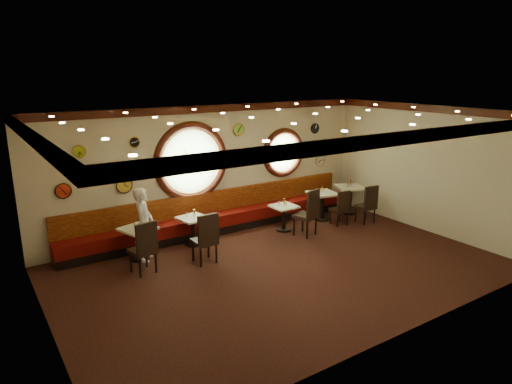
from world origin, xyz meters
name	(u,v)px	position (x,y,z in m)	size (l,w,h in m)	color
floor	(283,268)	(0.00, 0.00, 0.00)	(9.00, 6.00, 0.00)	black
ceiling	(285,114)	(0.00, 0.00, 3.20)	(9.00, 6.00, 0.02)	gold
wall_back	(213,169)	(0.00, 3.00, 1.60)	(9.00, 0.02, 3.20)	beige
wall_front	(406,240)	(0.00, -3.00, 1.60)	(9.00, 0.02, 3.20)	beige
wall_left	(40,239)	(-4.50, 0.00, 1.60)	(0.02, 6.00, 3.20)	beige
wall_right	(426,169)	(4.50, 0.00, 1.60)	(0.02, 6.00, 3.20)	beige
molding_back	(212,109)	(0.00, 2.95, 3.11)	(9.00, 0.10, 0.18)	#361109
molding_front	(412,137)	(0.00, -2.95, 3.11)	(9.00, 0.10, 0.18)	#361109
molding_left	(31,137)	(-4.45, 0.00, 3.11)	(0.10, 6.00, 0.18)	#361109
molding_right	(431,109)	(4.45, 0.00, 3.11)	(0.10, 6.00, 0.18)	#361109
banquette_base	(220,228)	(0.00, 2.72, 0.10)	(8.00, 0.55, 0.20)	black
banquette_seat	(219,218)	(0.00, 2.72, 0.35)	(8.00, 0.55, 0.30)	#5A0907
banquette_back	(215,201)	(0.00, 2.94, 0.75)	(8.00, 0.10, 0.55)	#610A07
porthole_left_glass	(191,162)	(-0.60, 3.00, 1.85)	(1.66, 1.66, 0.02)	#9ECB79
porthole_left_frame	(191,162)	(-0.60, 2.98, 1.85)	(1.98, 1.98, 0.18)	#361109
porthole_left_ring	(192,162)	(-0.60, 2.95, 1.85)	(1.61, 1.61, 0.03)	gold
porthole_right_glass	(283,153)	(2.20, 3.00, 1.80)	(1.10, 1.10, 0.02)	#9ECB79
porthole_right_frame	(283,153)	(2.20, 2.98, 1.80)	(1.38, 1.38, 0.18)	#361109
porthole_right_ring	(284,153)	(2.20, 2.95, 1.80)	(1.09, 1.09, 0.03)	gold
wall_clock_0	(315,128)	(3.30, 2.96, 2.40)	(0.28, 0.28, 0.03)	black
wall_clock_1	(258,150)	(1.35, 2.96, 1.95)	(0.22, 0.22, 0.03)	#E7CF4D
wall_clock_2	(79,152)	(-3.20, 2.96, 2.35)	(0.26, 0.26, 0.03)	#A0B925
wall_clock_3	(63,191)	(-3.60, 2.96, 1.55)	(0.32, 0.32, 0.03)	red
wall_clock_4	(320,160)	(3.55, 2.96, 1.45)	(0.34, 0.34, 0.03)	silver
wall_clock_5	(239,129)	(0.75, 2.96, 2.55)	(0.30, 0.30, 0.03)	#8CD642
wall_clock_6	(124,185)	(-2.30, 2.96, 1.50)	(0.36, 0.36, 0.03)	gold
wall_clock_7	(134,142)	(-2.00, 2.96, 2.45)	(0.24, 0.24, 0.03)	black
table_a	(139,239)	(-2.33, 2.11, 0.46)	(0.83, 0.83, 0.73)	black
table_b	(193,227)	(-0.97, 2.25, 0.43)	(0.72, 0.72, 0.69)	black
table_c	(284,215)	(1.42, 1.87, 0.42)	(0.62, 0.62, 0.67)	black
table_d	(322,203)	(2.84, 2.00, 0.49)	(0.82, 0.82, 0.78)	black
table_e	(350,196)	(3.90, 2.02, 0.51)	(0.96, 0.96, 0.80)	black
chair_a	(145,244)	(-2.47, 1.33, 0.64)	(0.54, 0.54, 0.69)	black
chair_b	(206,235)	(-1.21, 1.10, 0.65)	(0.48, 0.48, 0.70)	black
chair_c	(309,210)	(1.70, 1.21, 0.68)	(0.63, 0.63, 0.74)	black
chair_d	(341,206)	(2.94, 1.37, 0.55)	(0.44, 0.44, 0.59)	black
chair_e	(368,202)	(3.65, 1.08, 0.60)	(0.48, 0.48, 0.65)	black
condiment_a_salt	(135,226)	(-2.40, 2.10, 0.79)	(0.04, 0.04, 0.11)	silver
condiment_b_salt	(187,215)	(-1.08, 2.33, 0.74)	(0.04, 0.04, 0.11)	silver
condiment_c_salt	(279,203)	(1.32, 1.95, 0.72)	(0.04, 0.04, 0.11)	silver
condiment_d_salt	(319,191)	(2.76, 2.06, 0.83)	(0.04, 0.04, 0.11)	silver
condiment_a_pepper	(138,226)	(-2.34, 2.06, 0.78)	(0.04, 0.04, 0.10)	silver
condiment_b_pepper	(194,215)	(-0.94, 2.22, 0.74)	(0.04, 0.04, 0.11)	silver
condiment_c_pepper	(286,204)	(1.46, 1.83, 0.72)	(0.03, 0.03, 0.09)	silver
condiment_d_pepper	(324,191)	(2.83, 1.96, 0.83)	(0.04, 0.04, 0.11)	silver
condiment_a_bottle	(141,224)	(-2.26, 2.14, 0.80)	(0.04, 0.04, 0.14)	gold
condiment_b_bottle	(194,213)	(-0.91, 2.27, 0.78)	(0.05, 0.05, 0.18)	gold
condiment_c_bottle	(284,201)	(1.49, 1.95, 0.76)	(0.05, 0.05, 0.17)	gold
condiment_d_bottle	(322,188)	(2.91, 2.12, 0.86)	(0.05, 0.05, 0.17)	#C47B2E
condiment_e_salt	(348,185)	(3.81, 2.03, 0.86)	(0.04, 0.04, 0.11)	#BCBCC0
condiment_e_pepper	(351,185)	(3.89, 2.01, 0.85)	(0.03, 0.03, 0.09)	silver
condiment_e_bottle	(351,183)	(3.96, 2.08, 0.88)	(0.05, 0.05, 0.17)	gold
waiter	(144,224)	(-2.22, 2.03, 0.81)	(0.59, 0.39, 1.63)	white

